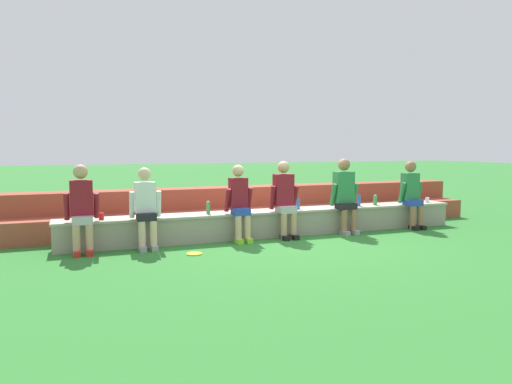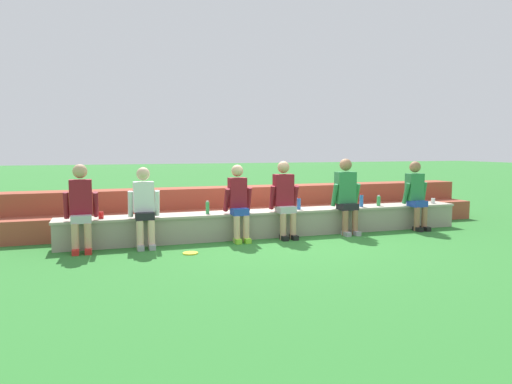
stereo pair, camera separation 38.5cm
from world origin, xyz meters
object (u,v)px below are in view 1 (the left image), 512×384
(person_left_of_center, at_px, (146,206))
(plastic_cup_left_end, at_px, (101,216))
(person_far_right, at_px, (345,193))
(water_bottle_near_right, at_px, (208,208))
(frisbee, at_px, (194,254))
(water_bottle_center_gap, at_px, (375,200))
(person_far_left, at_px, (82,206))
(person_right_of_center, at_px, (285,197))
(person_rightmost_edge, at_px, (412,193))
(water_bottle_mid_left, at_px, (298,203))
(water_bottle_mid_right, at_px, (359,200))
(person_center, at_px, (240,201))
(plastic_cup_middle, at_px, (427,200))

(person_left_of_center, xyz_separation_m, plastic_cup_left_end, (-0.66, 0.25, -0.16))
(person_far_right, distance_m, plastic_cup_left_end, 4.35)
(person_far_right, height_order, water_bottle_near_right, person_far_right)
(person_far_right, distance_m, frisbee, 3.24)
(water_bottle_center_gap, bearing_deg, person_far_left, -177.49)
(person_right_of_center, xyz_separation_m, person_rightmost_edge, (2.78, -0.02, -0.01))
(person_far_left, xyz_separation_m, water_bottle_mid_left, (3.77, 0.24, -0.14))
(person_right_of_center, height_order, water_bottle_mid_right, person_right_of_center)
(water_bottle_mid_left, distance_m, frisbee, 2.48)
(person_center, relative_size, person_right_of_center, 0.96)
(water_bottle_mid_right, distance_m, water_bottle_mid_left, 1.31)
(person_far_right, relative_size, water_bottle_mid_left, 6.16)
(person_rightmost_edge, bearing_deg, water_bottle_center_gap, 159.44)
(water_bottle_center_gap, distance_m, plastic_cup_left_end, 5.20)
(person_rightmost_edge, xyz_separation_m, water_bottle_center_gap, (-0.68, 0.26, -0.15))
(person_far_right, bearing_deg, frisbee, -166.94)
(person_right_of_center, bearing_deg, plastic_cup_left_end, 175.77)
(person_far_left, xyz_separation_m, water_bottle_near_right, (2.04, 0.23, -0.15))
(person_far_right, xyz_separation_m, water_bottle_mid_right, (0.46, 0.23, -0.17))
(person_far_left, distance_m, water_bottle_mid_right, 5.09)
(person_far_right, xyz_separation_m, plastic_cup_middle, (2.15, 0.23, -0.23))
(person_right_of_center, height_order, plastic_cup_left_end, person_right_of_center)
(plastic_cup_middle, bearing_deg, person_far_right, -173.80)
(frisbee, bearing_deg, person_right_of_center, 21.40)
(person_far_left, bearing_deg, plastic_cup_left_end, 38.59)
(person_far_right, xyz_separation_m, frisbee, (-3.07, -0.71, -0.74))
(person_center, relative_size, water_bottle_mid_right, 5.29)
(person_left_of_center, distance_m, water_bottle_near_right, 1.12)
(person_far_right, distance_m, person_rightmost_edge, 1.54)
(person_left_of_center, height_order, water_bottle_center_gap, person_left_of_center)
(person_left_of_center, distance_m, plastic_cup_left_end, 0.73)
(person_left_of_center, xyz_separation_m, water_bottle_mid_left, (2.82, 0.26, -0.11))
(water_bottle_center_gap, height_order, plastic_cup_middle, water_bottle_center_gap)
(person_center, distance_m, person_rightmost_edge, 3.63)
(water_bottle_near_right, bearing_deg, plastic_cup_middle, -0.01)
(person_left_of_center, height_order, person_rightmost_edge, person_rightmost_edge)
(person_far_right, bearing_deg, person_center, 179.67)
(water_bottle_mid_right, relative_size, plastic_cup_middle, 2.40)
(person_rightmost_edge, relative_size, water_bottle_mid_right, 5.39)
(plastic_cup_middle, relative_size, frisbee, 0.45)
(water_bottle_near_right, distance_m, plastic_cup_left_end, 1.76)
(person_left_of_center, bearing_deg, plastic_cup_left_end, 159.66)
(plastic_cup_left_end, xyz_separation_m, frisbee, (1.27, -0.95, -0.51))
(person_far_right, xyz_separation_m, water_bottle_center_gap, (0.86, 0.25, -0.19))
(plastic_cup_middle, distance_m, plastic_cup_left_end, 6.49)
(water_bottle_mid_left, distance_m, plastic_cup_middle, 3.00)
(person_left_of_center, xyz_separation_m, frisbee, (0.61, -0.70, -0.68))
(person_right_of_center, height_order, plastic_cup_middle, person_right_of_center)
(person_rightmost_edge, bearing_deg, frisbee, -171.35)
(person_far_left, xyz_separation_m, water_bottle_center_gap, (5.49, 0.24, -0.15))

